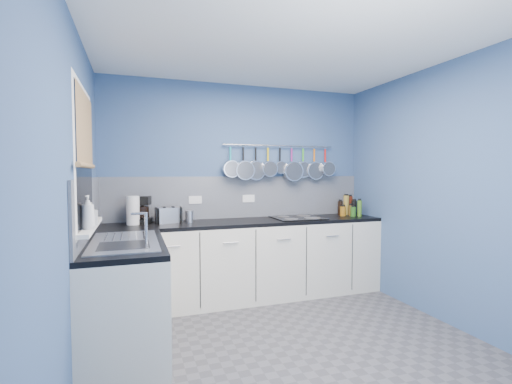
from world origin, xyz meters
TOP-DOWN VIEW (x-y plane):
  - floor at (0.00, 0.00)m, footprint 3.20×3.00m
  - ceiling at (0.00, 0.00)m, footprint 3.20×3.00m
  - wall_back at (0.00, 1.51)m, footprint 3.20×0.02m
  - wall_front at (0.00, -1.51)m, footprint 3.20×0.02m
  - wall_left at (-1.61, 0.00)m, footprint 0.02×3.00m
  - wall_right at (1.61, 0.00)m, footprint 0.02×3.00m
  - backsplash_back at (0.00, 1.49)m, footprint 3.20×0.02m
  - backsplash_left at (-1.59, 0.60)m, footprint 0.02×1.80m
  - cabinet_run_back at (0.00, 1.20)m, footprint 3.20×0.60m
  - worktop_back at (0.00, 1.20)m, footprint 3.20×0.60m
  - cabinet_run_left at (-1.30, 0.30)m, footprint 0.60×1.20m
  - worktop_left at (-1.30, 0.30)m, footprint 0.60×1.20m
  - window_frame at (-1.58, 0.30)m, footprint 0.01×1.00m
  - window_glass at (-1.57, 0.30)m, footprint 0.01×0.90m
  - bamboo_blind at (-1.56, 0.30)m, footprint 0.01×0.90m
  - window_sill at (-1.55, 0.30)m, footprint 0.10×0.98m
  - sink_unit at (-1.30, 0.30)m, footprint 0.50×0.95m
  - mixer_tap at (-1.14, 0.12)m, footprint 0.12×0.08m
  - socket_left at (-0.55, 1.48)m, footprint 0.15×0.01m
  - socket_right at (0.10, 1.48)m, footprint 0.15×0.01m
  - pot_rail at (0.50, 1.45)m, footprint 1.45×0.02m
  - soap_bottle_a at (-1.53, 0.05)m, footprint 0.11×0.11m
  - soap_bottle_b at (-1.53, 0.25)m, footprint 0.10×0.10m
  - paper_towel at (-1.24, 1.27)m, footprint 0.14×0.14m
  - coffee_maker at (-1.14, 1.33)m, footprint 0.21×0.22m
  - toaster at (-0.87, 1.30)m, footprint 0.29×0.22m
  - canister at (-0.65, 1.27)m, footprint 0.09×0.09m
  - hob at (0.62, 1.19)m, footprint 0.57×0.50m
  - pan_0 at (-0.13, 1.44)m, footprint 0.20×0.10m
  - pan_1 at (0.02, 1.44)m, footprint 0.23×0.12m
  - pan_2 at (0.18, 1.44)m, footprint 0.23×0.06m
  - pan_3 at (0.34, 1.44)m, footprint 0.20×0.11m
  - pan_4 at (0.50, 1.44)m, footprint 0.16×0.07m
  - pan_5 at (0.66, 1.44)m, footprint 0.25×0.11m
  - pan_6 at (0.82, 1.44)m, footprint 0.21×0.06m
  - pan_7 at (0.98, 1.44)m, footprint 0.23×0.07m
  - pan_8 at (1.14, 1.44)m, footprint 0.19×0.13m
  - condiment_0 at (1.45, 1.34)m, footprint 0.06×0.06m
  - condiment_1 at (1.38, 1.32)m, footprint 0.07×0.07m
  - condiment_2 at (1.28, 1.30)m, footprint 0.06×0.06m
  - condiment_3 at (1.43, 1.22)m, footprint 0.07×0.07m
  - condiment_4 at (1.38, 1.22)m, footprint 0.05×0.05m
  - condiment_5 at (1.27, 1.23)m, footprint 0.07×0.07m
  - condiment_6 at (1.44, 1.12)m, footprint 0.06×0.06m
  - condiment_7 at (1.36, 1.13)m, footprint 0.07×0.07m

SIDE VIEW (x-z plane):
  - floor at x=0.00m, z-range -0.02..0.00m
  - cabinet_run_back at x=0.00m, z-range 0.00..0.86m
  - cabinet_run_left at x=-1.30m, z-range 0.00..0.86m
  - worktop_back at x=0.00m, z-range 0.86..0.90m
  - worktop_left at x=-1.30m, z-range 0.86..0.90m
  - sink_unit at x=-1.30m, z-range 0.90..0.91m
  - hob at x=0.62m, z-range 0.90..0.91m
  - condiment_5 at x=1.27m, z-range 0.90..1.02m
  - condiment_7 at x=1.36m, z-range 0.90..1.02m
  - canister at x=-0.65m, z-range 0.90..1.03m
  - condiment_4 at x=1.38m, z-range 0.90..1.03m
  - toaster at x=-0.87m, z-range 0.90..1.07m
  - condiment_2 at x=1.28m, z-range 0.90..1.08m
  - condiment_3 at x=1.43m, z-range 0.90..1.09m
  - condiment_6 at x=1.44m, z-range 0.90..1.10m
  - condiment_0 at x=1.45m, z-range 0.90..1.14m
  - condiment_1 at x=1.38m, z-range 0.90..1.15m
  - mixer_tap at x=-1.14m, z-range 0.90..1.16m
  - window_sill at x=-1.55m, z-range 1.02..1.05m
  - coffee_maker at x=-1.14m, z-range 0.90..1.19m
  - paper_towel at x=-1.24m, z-range 0.90..1.20m
  - socket_left at x=-0.55m, z-range 1.09..1.18m
  - socket_right at x=0.10m, z-range 1.09..1.18m
  - soap_bottle_b at x=-1.53m, z-range 1.05..1.22m
  - backsplash_back at x=0.00m, z-range 0.90..1.40m
  - backsplash_left at x=-1.59m, z-range 0.90..1.40m
  - soap_bottle_a at x=-1.53m, z-range 1.05..1.29m
  - wall_back at x=0.00m, z-range 0.00..2.50m
  - wall_front at x=0.00m, z-range 0.00..2.50m
  - wall_left at x=-1.61m, z-range 0.00..2.50m
  - wall_right at x=1.61m, z-range 0.00..2.50m
  - window_glass at x=-1.57m, z-range 1.05..2.05m
  - window_frame at x=-1.58m, z-range 1.00..2.10m
  - pan_5 at x=0.66m, z-range 1.34..1.78m
  - pan_7 at x=0.98m, z-range 1.36..1.78m
  - pan_2 at x=0.18m, z-range 1.36..1.78m
  - pan_1 at x=0.02m, z-range 1.36..1.78m
  - pan_6 at x=0.82m, z-range 1.38..1.78m
  - pan_0 at x=-0.13m, z-range 1.39..1.78m
  - pan_3 at x=0.34m, z-range 1.39..1.78m
  - pan_8 at x=1.14m, z-range 1.40..1.78m
  - pan_4 at x=0.50m, z-range 1.43..1.78m
  - bamboo_blind at x=-1.56m, z-range 1.50..2.05m
  - pot_rail at x=0.50m, z-range 1.77..1.79m
  - ceiling at x=0.00m, z-range 2.50..2.52m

